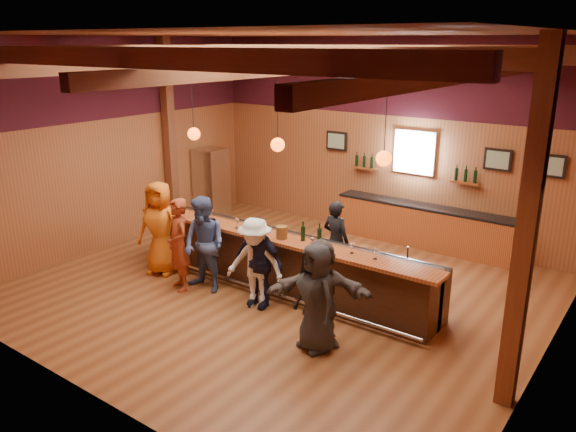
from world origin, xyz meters
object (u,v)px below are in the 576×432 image
at_px(customer_redvest, 179,245).
at_px(bartender, 336,241).
at_px(customer_denim, 204,245).
at_px(customer_dark, 316,298).
at_px(customer_navy, 258,262).
at_px(customer_brown, 320,293).
at_px(customer_orange, 160,228).
at_px(customer_white, 255,264).
at_px(ice_bucket, 282,232).
at_px(stainless_fridge, 211,183).
at_px(bottle_a, 303,233).
at_px(bar_counter, 284,261).
at_px(back_bar_cabinet, 422,226).

bearing_deg(customer_redvest, bartender, 68.70).
bearing_deg(customer_denim, customer_dark, -10.02).
distance_m(customer_navy, customer_brown, 1.62).
distance_m(customer_redvest, customer_dark, 3.20).
bearing_deg(customer_orange, customer_brown, -22.90).
bearing_deg(customer_white, ice_bucket, 63.56).
distance_m(stainless_fridge, bottle_a, 5.41).
xyz_separation_m(customer_orange, customer_navy, (2.45, -0.01, -0.13)).
bearing_deg(customer_navy, bar_counter, 91.21).
bearing_deg(customer_orange, bartender, 14.38).
distance_m(customer_brown, bottle_a, 1.58).
distance_m(bar_counter, customer_orange, 2.54).
distance_m(stainless_fridge, ice_bucket, 5.16).
bearing_deg(customer_dark, customer_orange, -168.73).
bearing_deg(bottle_a, bartender, 90.19).
relative_size(customer_navy, ice_bucket, 7.27).
height_order(customer_orange, bartender, customer_orange).
bearing_deg(stainless_fridge, customer_redvest, -54.24).
height_order(ice_bucket, bottle_a, bottle_a).
height_order(back_bar_cabinet, customer_white, customer_white).
xyz_separation_m(bartender, ice_bucket, (-0.36, -1.23, 0.44)).
xyz_separation_m(customer_redvest, ice_bucket, (1.72, 0.81, 0.36)).
distance_m(customer_navy, ice_bucket, 0.67).
bearing_deg(stainless_fridge, bar_counter, -30.76).
xyz_separation_m(bar_counter, customer_redvest, (-1.51, -1.16, 0.34)).
bearing_deg(customer_brown, customer_navy, 133.85).
distance_m(customer_denim, ice_bucket, 1.47).
height_order(stainless_fridge, customer_white, stainless_fridge).
relative_size(bar_counter, back_bar_cabinet, 1.57).
bearing_deg(customer_denim, customer_redvest, -150.38).
bearing_deg(bar_counter, customer_denim, -139.46).
bearing_deg(customer_white, customer_redvest, 174.11).
relative_size(customer_white, bartender, 1.02).
bearing_deg(customer_denim, stainless_fridge, 132.92).
xyz_separation_m(bar_counter, back_bar_cabinet, (1.18, 3.57, -0.05)).
bearing_deg(bartender, stainless_fridge, -12.85).
height_order(bar_counter, customer_navy, customer_navy).
relative_size(bar_counter, stainless_fridge, 3.50).
relative_size(bar_counter, ice_bucket, 28.69).
height_order(stainless_fridge, customer_denim, stainless_fridge).
distance_m(customer_white, customer_dark, 1.68).
height_order(stainless_fridge, customer_dark, stainless_fridge).
bearing_deg(customer_brown, customer_dark, -107.05).
relative_size(customer_redvest, customer_denim, 0.98).
bearing_deg(bar_counter, customer_dark, -41.60).
relative_size(bar_counter, customer_denim, 3.57).
bearing_deg(bar_counter, back_bar_cabinet, 71.66).
distance_m(bartender, bottle_a, 1.20).
relative_size(customer_orange, bottle_a, 5.40).
distance_m(customer_white, ice_bucket, 0.73).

